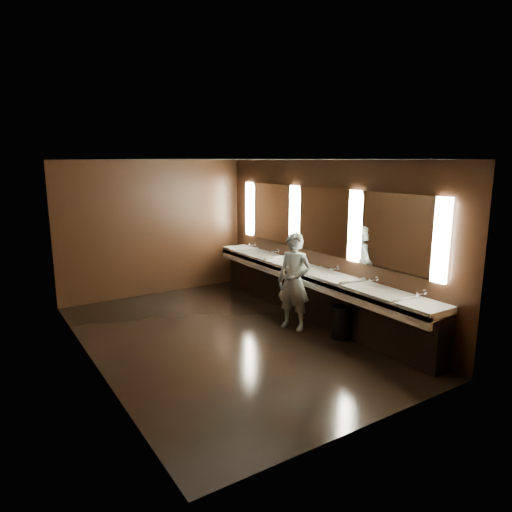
{
  "coord_description": "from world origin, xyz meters",
  "views": [
    {
      "loc": [
        -3.3,
        -6.07,
        2.79
      ],
      "look_at": [
        0.59,
        0.0,
        1.27
      ],
      "focal_mm": 32.0,
      "sensor_mm": 36.0,
      "label": 1
    }
  ],
  "objects": [
    {
      "name": "floor",
      "position": [
        0.0,
        0.0,
        0.0
      ],
      "size": [
        6.0,
        6.0,
        0.0
      ],
      "primitive_type": "plane",
      "color": "black",
      "rests_on": "ground"
    },
    {
      "name": "ceiling",
      "position": [
        0.0,
        0.0,
        2.8
      ],
      "size": [
        4.0,
        6.0,
        0.02
      ],
      "primitive_type": "cube",
      "color": "#2D2D2B",
      "rests_on": "wall_back"
    },
    {
      "name": "wall_back",
      "position": [
        0.0,
        3.0,
        1.4
      ],
      "size": [
        4.0,
        0.02,
        2.8
      ],
      "primitive_type": "cube",
      "color": "black",
      "rests_on": "floor"
    },
    {
      "name": "wall_front",
      "position": [
        0.0,
        -3.0,
        1.4
      ],
      "size": [
        4.0,
        0.02,
        2.8
      ],
      "primitive_type": "cube",
      "color": "black",
      "rests_on": "floor"
    },
    {
      "name": "wall_left",
      "position": [
        -2.0,
        0.0,
        1.4
      ],
      "size": [
        0.02,
        6.0,
        2.8
      ],
      "primitive_type": "cube",
      "color": "black",
      "rests_on": "floor"
    },
    {
      "name": "wall_right",
      "position": [
        2.0,
        0.0,
        1.4
      ],
      "size": [
        0.02,
        6.0,
        2.8
      ],
      "primitive_type": "cube",
      "color": "black",
      "rests_on": "floor"
    },
    {
      "name": "sink_counter",
      "position": [
        1.79,
        0.0,
        0.5
      ],
      "size": [
        0.55,
        5.4,
        1.01
      ],
      "color": "black",
      "rests_on": "floor"
    },
    {
      "name": "mirror_band",
      "position": [
        1.98,
        -0.0,
        1.75
      ],
      "size": [
        0.06,
        5.03,
        1.15
      ],
      "color": "white",
      "rests_on": "wall_right"
    },
    {
      "name": "person",
      "position": [
        1.19,
        -0.25,
        0.81
      ],
      "size": [
        0.6,
        0.7,
        1.63
      ],
      "primitive_type": "imported",
      "rotation": [
        0.0,
        0.0,
        -1.14
      ],
      "color": "#9CC7E8",
      "rests_on": "floor"
    },
    {
      "name": "trash_bin",
      "position": [
        1.58,
        -1.0,
        0.26
      ],
      "size": [
        0.36,
        0.36,
        0.52
      ],
      "primitive_type": "cylinder",
      "rotation": [
        0.0,
        0.0,
        -0.09
      ],
      "color": "black",
      "rests_on": "floor"
    }
  ]
}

